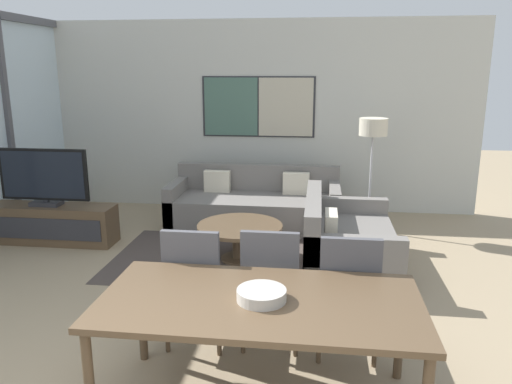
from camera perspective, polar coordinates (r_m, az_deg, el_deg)
name	(u,v)px	position (r m, az deg, el deg)	size (l,w,h in m)	color
wall_back	(246,116)	(7.56, -1.16, 8.65)	(6.84, 0.09, 2.80)	silver
area_rug	(240,259)	(5.70, -1.82, -7.68)	(2.87, 1.72, 0.01)	#473D38
tv_console	(49,224)	(6.69, -22.62, -3.37)	(1.67, 0.41, 0.47)	brown
television	(44,178)	(6.55, -23.09, 1.53)	(1.12, 0.20, 0.70)	#2D2D33
sofa_main	(255,206)	(6.86, -0.10, -1.60)	(2.29, 0.95, 0.79)	slate
sofa_side	(342,244)	(5.47, 9.79, -5.90)	(0.95, 1.57, 0.79)	slate
coffee_table	(240,233)	(5.60, -1.85, -4.76)	(0.96, 0.96, 0.41)	brown
dining_table	(260,308)	(3.12, 0.44, -13.14)	(1.96, 0.97, 0.75)	brown
dining_chair_left	(195,282)	(3.86, -6.96, -10.18)	(0.46, 0.46, 0.98)	#4C4C51
dining_chair_centre	(271,283)	(3.83, 1.73, -10.33)	(0.46, 0.46, 0.98)	#4C4C51
dining_chair_right	(348,291)	(3.76, 10.50, -11.02)	(0.46, 0.46, 0.98)	#4C4C51
fruit_bowl	(262,294)	(3.05, 0.64, -11.59)	(0.30, 0.30, 0.07)	#B7B2A8
floor_lamp	(373,135)	(6.55, 13.22, 6.31)	(0.36, 0.36, 1.49)	#2D2D33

